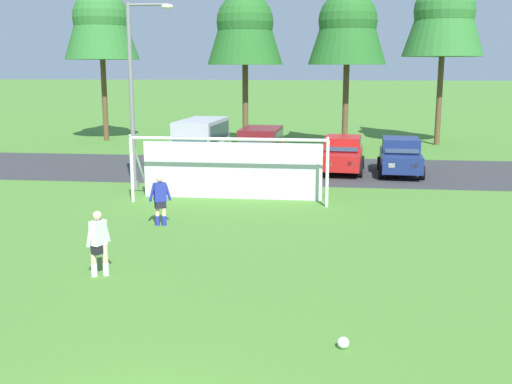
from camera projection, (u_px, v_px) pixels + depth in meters
ground_plane at (256, 206)px, 22.66m from camera, size 400.00×400.00×0.00m
parking_lot_strip at (275, 170)px, 30.54m from camera, size 52.00×8.40×0.01m
soccer_ball at (343, 343)px, 11.22m from camera, size 0.22×0.22×0.22m
soccer_goal at (231, 167)px, 23.45m from camera, size 7.44×1.95×2.57m
player_midfield_center at (99, 244)px, 14.97m from camera, size 0.43×0.68×1.64m
player_defender_far at (160, 201)px, 19.74m from camera, size 0.72×0.39×1.64m
parked_car_slot_far_left at (201, 144)px, 29.82m from camera, size 2.44×4.92×2.52m
parked_car_slot_left at (261, 150)px, 29.42m from camera, size 2.32×4.69×2.16m
parked_car_slot_center_left at (342, 154)px, 29.70m from camera, size 2.29×4.33×1.72m
parked_car_slot_center at (400, 156)px, 29.10m from camera, size 2.19×4.28×1.72m
tree_left_edge at (100, 4)px, 40.64m from camera, size 4.93×4.93×13.16m
tree_mid_left at (245, 8)px, 36.95m from camera, size 4.61×4.61×12.30m
tree_center_back at (348, 6)px, 35.88m from camera, size 4.62×4.62×12.32m
street_lamp at (136, 95)px, 25.03m from camera, size 2.00×0.32×7.54m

